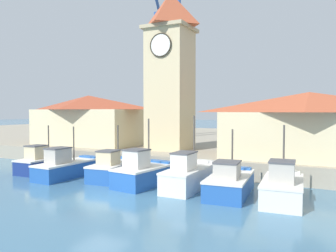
# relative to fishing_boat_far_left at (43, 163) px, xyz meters

# --- Properties ---
(ground_plane) EXTENTS (300.00, 300.00, 0.00)m
(ground_plane) POSITION_rel_fishing_boat_far_left_xyz_m (9.06, -4.44, -0.73)
(ground_plane) COLOR teal
(quay_wharf) EXTENTS (120.00, 40.00, 1.29)m
(quay_wharf) POSITION_rel_fishing_boat_far_left_xyz_m (9.06, 23.53, -0.09)
(quay_wharf) COLOR #9E937F
(quay_wharf) RESTS_ON ground
(fishing_boat_far_left) EXTENTS (2.07, 4.32, 3.58)m
(fishing_boat_far_left) POSITION_rel_fishing_boat_far_left_xyz_m (0.00, 0.00, 0.00)
(fishing_boat_far_left) COLOR navy
(fishing_boat_far_left) RESTS_ON ground
(fishing_boat_left_outer) EXTENTS (2.02, 5.15, 3.58)m
(fishing_boat_left_outer) POSITION_rel_fishing_boat_far_left_xyz_m (3.09, -0.69, 0.01)
(fishing_boat_left_outer) COLOR #2356A8
(fishing_boat_left_outer) RESTS_ON ground
(fishing_boat_left_inner) EXTENTS (2.43, 4.66, 3.71)m
(fishing_boat_left_inner) POSITION_rel_fishing_boat_far_left_xyz_m (6.45, 0.32, -0.01)
(fishing_boat_left_inner) COLOR #2356A8
(fishing_boat_left_inner) RESTS_ON ground
(fishing_boat_mid_left) EXTENTS (2.61, 4.42, 4.22)m
(fishing_boat_mid_left) POSITION_rel_fishing_boat_far_left_xyz_m (9.31, -0.49, 0.08)
(fishing_boat_mid_left) COLOR #2356A8
(fishing_boat_mid_left) RESTS_ON ground
(fishing_boat_center) EXTENTS (1.90, 5.27, 4.42)m
(fishing_boat_center) POSITION_rel_fishing_boat_far_left_xyz_m (12.20, 0.17, 0.08)
(fishing_boat_center) COLOR silver
(fishing_boat_center) RESTS_ON ground
(fishing_boat_mid_right) EXTENTS (2.52, 4.97, 3.66)m
(fishing_boat_mid_right) POSITION_rel_fishing_boat_far_left_xyz_m (14.84, -0.26, -0.03)
(fishing_boat_mid_right) COLOR #2356A8
(fishing_boat_mid_right) RESTS_ON ground
(fishing_boat_right_inner) EXTENTS (2.31, 4.52, 3.98)m
(fishing_boat_right_inner) POSITION_rel_fishing_boat_far_left_xyz_m (17.69, -0.47, 0.04)
(fishing_boat_right_inner) COLOR silver
(fishing_boat_right_inner) RESTS_ON ground
(clock_tower) EXTENTS (3.95, 3.95, 15.40)m
(clock_tower) POSITION_rel_fishing_boat_far_left_xyz_m (6.99, 8.01, 7.83)
(clock_tower) COLOR beige
(clock_tower) RESTS_ON quay_wharf
(warehouse_left) EXTENTS (11.11, 6.16, 5.02)m
(warehouse_left) POSITION_rel_fishing_boat_far_left_xyz_m (-2.54, 8.32, 3.12)
(warehouse_left) COLOR beige
(warehouse_left) RESTS_ON quay_wharf
(warehouse_right) EXTENTS (12.08, 6.11, 4.77)m
(warehouse_right) POSITION_rel_fishing_boat_far_left_xyz_m (18.42, 7.13, 3.00)
(warehouse_right) COLOR beige
(warehouse_right) RESTS_ON quay_wharf
(port_crane_near) EXTENTS (2.90, 7.87, 17.22)m
(port_crane_near) POSITION_rel_fishing_boat_far_left_xyz_m (0.46, 17.39, 6.57)
(port_crane_near) COLOR navy
(port_crane_near) RESTS_ON quay_wharf
(port_crane_far) EXTENTS (4.40, 9.49, 20.69)m
(port_crane_far) POSITION_rel_fishing_boat_far_left_xyz_m (0.23, 24.41, 8.49)
(port_crane_far) COLOR navy
(port_crane_far) RESTS_ON quay_wharf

